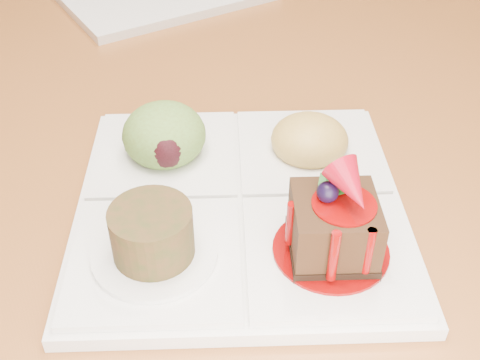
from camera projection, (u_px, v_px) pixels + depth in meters
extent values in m
plane|color=#532D17|center=(242.00, 325.00, 1.33)|extent=(6.00, 6.00, 0.00)
cube|color=brown|center=(244.00, 11.00, 0.87)|extent=(1.00, 1.80, 0.04)
cylinder|color=brown|center=(30.00, 30.00, 1.68)|extent=(0.06, 0.06, 0.71)
cylinder|color=brown|center=(331.00, 6.00, 1.81)|extent=(0.06, 0.06, 0.71)
cube|color=silver|center=(240.00, 207.00, 0.50)|extent=(0.31, 0.31, 0.01)
cube|color=silver|center=(330.00, 254.00, 0.45)|extent=(0.14, 0.14, 0.01)
cube|color=silver|center=(155.00, 258.00, 0.44)|extent=(0.14, 0.14, 0.01)
cube|color=silver|center=(166.00, 154.00, 0.54)|extent=(0.14, 0.14, 0.01)
cube|color=silver|center=(309.00, 151.00, 0.55)|extent=(0.14, 0.14, 0.01)
cylinder|color=#740404|center=(331.00, 250.00, 0.44)|extent=(0.09, 0.09, 0.00)
cube|color=black|center=(331.00, 247.00, 0.44)|extent=(0.07, 0.07, 0.01)
cube|color=black|center=(334.00, 224.00, 0.43)|extent=(0.07, 0.07, 0.04)
cylinder|color=#740404|center=(337.00, 202.00, 0.41)|extent=(0.05, 0.05, 0.00)
sphere|color=black|center=(328.00, 192.00, 0.41)|extent=(0.02, 0.02, 0.02)
cone|color=maroon|center=(352.00, 187.00, 0.40)|extent=(0.04, 0.05, 0.04)
cube|color=#124812|center=(337.00, 184.00, 0.42)|extent=(0.01, 0.02, 0.01)
cube|color=#124812|center=(326.00, 184.00, 0.42)|extent=(0.02, 0.02, 0.01)
cylinder|color=#740404|center=(334.00, 256.00, 0.40)|extent=(0.01, 0.01, 0.04)
cylinder|color=#740404|center=(369.00, 251.00, 0.41)|extent=(0.01, 0.01, 0.04)
cylinder|color=#740404|center=(291.00, 223.00, 0.43)|extent=(0.01, 0.01, 0.04)
cylinder|color=silver|center=(155.00, 254.00, 0.44)|extent=(0.09, 0.09, 0.00)
cylinder|color=#512B17|center=(152.00, 232.00, 0.43)|extent=(0.06, 0.06, 0.04)
cylinder|color=#4A2410|center=(150.00, 218.00, 0.42)|extent=(0.05, 0.05, 0.00)
ellipsoid|color=#5B8F3A|center=(164.00, 135.00, 0.53)|extent=(0.07, 0.07, 0.06)
ellipsoid|color=black|center=(167.00, 150.00, 0.51)|extent=(0.04, 0.03, 0.03)
ellipsoid|color=#B78E42|center=(310.00, 140.00, 0.54)|extent=(0.07, 0.07, 0.04)
cube|color=#B8380D|center=(325.00, 131.00, 0.54)|extent=(0.02, 0.02, 0.02)
cube|color=#477319|center=(314.00, 126.00, 0.55)|extent=(0.02, 0.02, 0.02)
cube|color=#B8380D|center=(302.00, 127.00, 0.54)|extent=(0.02, 0.02, 0.02)
cube|color=#477319|center=(292.00, 133.00, 0.54)|extent=(0.02, 0.02, 0.01)
cube|color=#B8380D|center=(299.00, 140.00, 0.53)|extent=(0.02, 0.02, 0.02)
cube|color=#477319|center=(306.00, 146.00, 0.52)|extent=(0.02, 0.02, 0.02)
cube|color=#B8380D|center=(319.00, 144.00, 0.53)|extent=(0.01, 0.02, 0.02)
cube|color=#477319|center=(328.00, 141.00, 0.53)|extent=(0.02, 0.02, 0.01)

